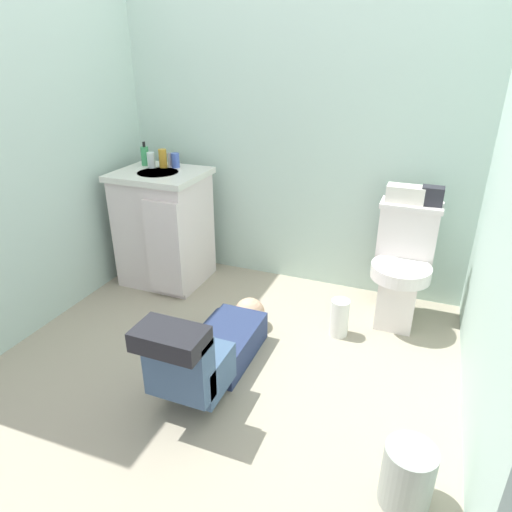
{
  "coord_description": "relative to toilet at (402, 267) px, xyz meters",
  "views": [
    {
      "loc": [
        0.91,
        -1.99,
        1.6
      ],
      "look_at": [
        -0.0,
        0.31,
        0.45
      ],
      "focal_mm": 31.8,
      "sensor_mm": 36.0,
      "label": 1
    }
  ],
  "objects": [
    {
      "name": "toilet",
      "position": [
        0.0,
        0.0,
        0.0
      ],
      "size": [
        0.36,
        0.46,
        0.75
      ],
      "color": "silver",
      "rests_on": "ground_plane"
    },
    {
      "name": "soap_dispenser",
      "position": [
        -1.84,
        0.06,
        0.52
      ],
      "size": [
        0.06,
        0.06,
        0.17
      ],
      "color": "#3D9C5F",
      "rests_on": "vanity_cabinet"
    },
    {
      "name": "bottle_amber",
      "position": [
        -1.69,
        0.05,
        0.52
      ],
      "size": [
        0.06,
        0.06,
        0.13
      ],
      "primitive_type": "cylinder",
      "color": "gold",
      "rests_on": "vanity_cabinet"
    },
    {
      "name": "wall_back",
      "position": [
        -0.82,
        0.34,
        0.83
      ],
      "size": [
        2.59,
        0.08,
        2.4
      ],
      "primitive_type": "cube",
      "color": "silver",
      "rests_on": "ground_plane"
    },
    {
      "name": "toiletry_bag",
      "position": [
        0.11,
        0.09,
        0.44
      ],
      "size": [
        0.12,
        0.09,
        0.11
      ],
      "primitive_type": "cube",
      "color": "#26262D",
      "rests_on": "toilet"
    },
    {
      "name": "bottle_clear",
      "position": [
        -1.76,
        0.01,
        0.51
      ],
      "size": [
        0.05,
        0.05,
        0.11
      ],
      "primitive_type": "cylinder",
      "color": "silver",
      "rests_on": "vanity_cabinet"
    },
    {
      "name": "wall_left",
      "position": [
        -2.08,
        -0.67,
        0.83
      ],
      "size": [
        0.08,
        1.94,
        2.4
      ],
      "primitive_type": "cube",
      "color": "silver",
      "rests_on": "ground_plane"
    },
    {
      "name": "vanity_cabinet",
      "position": [
        -1.65,
        -0.07,
        0.05
      ],
      "size": [
        0.6,
        0.53,
        0.82
      ],
      "color": "silver",
      "rests_on": "ground_plane"
    },
    {
      "name": "trash_can",
      "position": [
        0.17,
        -1.33,
        -0.23
      ],
      "size": [
        0.19,
        0.19,
        0.27
      ],
      "primitive_type": "cylinder",
      "color": "#959C93",
      "rests_on": "ground_plane"
    },
    {
      "name": "person_plumber",
      "position": [
        -0.84,
        -0.95,
        -0.19
      ],
      "size": [
        0.39,
        1.06,
        0.52
      ],
      "color": "navy",
      "rests_on": "ground_plane"
    },
    {
      "name": "tissue_box",
      "position": [
        -0.04,
        0.09,
        0.43
      ],
      "size": [
        0.22,
        0.11,
        0.1
      ],
      "primitive_type": "cube",
      "color": "silver",
      "rests_on": "toilet"
    },
    {
      "name": "paper_towel_roll",
      "position": [
        -0.3,
        -0.32,
        -0.25
      ],
      "size": [
        0.11,
        0.11,
        0.24
      ],
      "primitive_type": "cylinder",
      "color": "white",
      "rests_on": "ground_plane"
    },
    {
      "name": "faucet",
      "position": [
        -1.65,
        0.08,
        0.5
      ],
      "size": [
        0.02,
        0.02,
        0.1
      ],
      "primitive_type": "cylinder",
      "color": "silver",
      "rests_on": "vanity_cabinet"
    },
    {
      "name": "ground_plane",
      "position": [
        -0.82,
        -0.67,
        -0.39
      ],
      "size": [
        2.93,
        2.94,
        0.04
      ],
      "primitive_type": "cube",
      "color": "#A09580"
    },
    {
      "name": "bottle_blue",
      "position": [
        -1.61,
        0.08,
        0.5
      ],
      "size": [
        0.06,
        0.06,
        0.1
      ],
      "primitive_type": "cylinder",
      "color": "#4460BD",
      "rests_on": "vanity_cabinet"
    }
  ]
}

